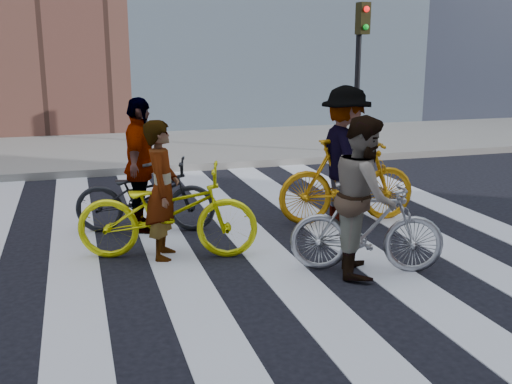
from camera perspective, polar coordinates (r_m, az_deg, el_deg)
name	(u,v)px	position (r m, az deg, el deg)	size (l,w,h in m)	color
ground	(219,256)	(7.14, -3.52, -6.06)	(100.00, 100.00, 0.00)	black
sidewalk_far	(144,150)	(14.32, -10.59, 3.99)	(100.00, 5.00, 0.15)	gray
zebra_crosswalk	(219,255)	(7.14, -3.52, -6.01)	(8.25, 10.00, 0.01)	silver
traffic_signal	(360,54)	(13.28, 9.87, 12.85)	(0.22, 0.42, 3.33)	black
bike_yellow_left	(167,212)	(7.00, -8.44, -1.89)	(0.73, 2.08, 1.09)	#E7EA0D
bike_silver_mid	(367,228)	(6.60, 10.50, -3.37)	(0.47, 1.66, 1.00)	#9EA0A8
bike_yellow_right	(347,181)	(8.43, 8.69, 1.05)	(0.56, 1.97, 1.19)	orange
bike_dark_rear	(145,196)	(8.07, -10.49, -0.36)	(0.64, 1.85, 0.97)	black
rider_left	(162,190)	(6.93, -8.92, 0.15)	(0.59, 0.39, 1.62)	slate
rider_mid	(364,196)	(6.48, 10.24, -0.36)	(0.83, 0.65, 1.72)	slate
rider_right	(345,156)	(8.33, 8.47, 3.45)	(1.23, 0.71, 1.91)	slate
rider_rear	(140,166)	(7.98, -10.97, 2.46)	(1.05, 0.44, 1.79)	slate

